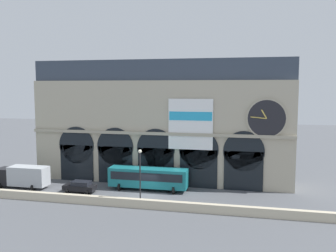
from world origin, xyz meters
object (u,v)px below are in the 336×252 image
car_midwest (80,186)px  street_lamp_quayside (140,170)px  box_truck_west (23,176)px  bus_center (148,177)px

car_midwest → street_lamp_quayside: 10.94m
car_midwest → box_truck_west: bearing=178.0°
box_truck_west → car_midwest: bearing=-2.0°
bus_center → street_lamp_quayside: street_lamp_quayside is taller
street_lamp_quayside → car_midwest: bearing=159.4°
bus_center → street_lamp_quayside: size_ratio=1.59×
car_midwest → bus_center: (8.78, 3.08, 0.98)m
box_truck_west → car_midwest: (8.93, -0.32, -0.90)m
street_lamp_quayside → bus_center: bearing=97.5°
box_truck_west → bus_center: 17.93m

